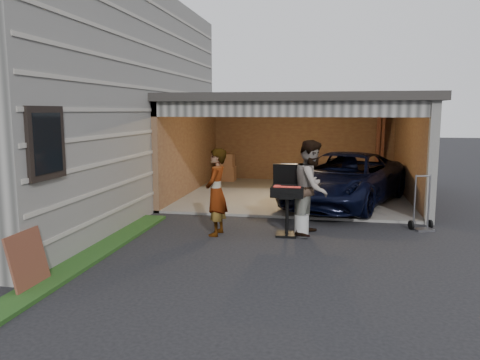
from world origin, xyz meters
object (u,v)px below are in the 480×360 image
object	(u,v)px
bbq_grill	(287,194)
plywood_panel	(28,261)
minivan	(344,181)
hand_truck	(422,219)
man	(311,188)
propane_tank	(302,225)
woman	(216,192)

from	to	relation	value
bbq_grill	plywood_panel	distance (m)	4.86
minivan	plywood_panel	world-z (taller)	minivan
hand_truck	bbq_grill	bearing A→B (deg)	179.68
man	bbq_grill	distance (m)	0.51
bbq_grill	propane_tank	distance (m)	0.69
woman	man	size ratio (longest dim) A/B	0.92
woman	plywood_panel	size ratio (longest dim) A/B	2.10
minivan	bbq_grill	bearing A→B (deg)	-90.04
propane_tank	plywood_panel	bearing A→B (deg)	-135.32
hand_truck	propane_tank	bearing A→B (deg)	-178.49
minivan	man	size ratio (longest dim) A/B	2.53
man	bbq_grill	world-z (taller)	man
man	hand_truck	size ratio (longest dim) A/B	1.64
man	plywood_panel	distance (m)	5.33
hand_truck	minivan	bearing A→B (deg)	105.48
woman	man	distance (m)	1.91
man	propane_tank	distance (m)	0.78
hand_truck	woman	bearing A→B (deg)	176.33
propane_tank	hand_truck	world-z (taller)	hand_truck
man	bbq_grill	bearing A→B (deg)	126.45
minivan	bbq_grill	size ratio (longest dim) A/B	3.40
plywood_panel	bbq_grill	bearing A→B (deg)	46.98
bbq_grill	hand_truck	distance (m)	2.98
man	bbq_grill	size ratio (longest dim) A/B	1.34
minivan	propane_tank	xyz separation A→B (m)	(-0.91, -3.15, -0.46)
plywood_panel	hand_truck	xyz separation A→B (m)	(6.05, 4.51, -0.19)
bbq_grill	propane_tank	xyz separation A→B (m)	(0.29, 0.01, -0.63)
bbq_grill	propane_tank	bearing A→B (deg)	2.53
minivan	woman	bearing A→B (deg)	-106.74
woman	plywood_panel	xyz separation A→B (m)	(-1.90, -3.31, -0.46)
minivan	plywood_panel	distance (m)	8.07
woman	propane_tank	world-z (taller)	woman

